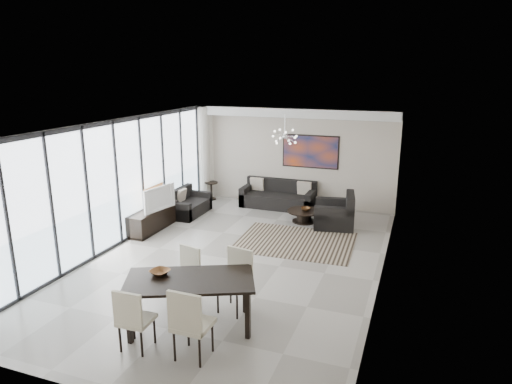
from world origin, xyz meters
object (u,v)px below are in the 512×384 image
at_px(sofa_main, 278,198).
at_px(television, 156,198).
at_px(tv_console, 153,219).
at_px(dining_table, 190,284).
at_px(coffee_table, 304,215).

distance_m(sofa_main, television, 3.83).
height_order(sofa_main, tv_console, sofa_main).
bearing_deg(dining_table, sofa_main, 95.61).
bearing_deg(sofa_main, dining_table, -84.39).
xyz_separation_m(coffee_table, dining_table, (-0.40, -5.66, 0.57)).
bearing_deg(television, dining_table, -130.07).
distance_m(sofa_main, tv_console, 3.84).
bearing_deg(sofa_main, coffee_table, -45.78).
relative_size(television, dining_table, 0.48).
bearing_deg(dining_table, tv_console, 129.34).
height_order(coffee_table, dining_table, dining_table).
distance_m(coffee_table, sofa_main, 1.53).
bearing_deg(tv_console, television, -14.93).
relative_size(sofa_main, dining_table, 0.97).
height_order(sofa_main, dining_table, dining_table).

